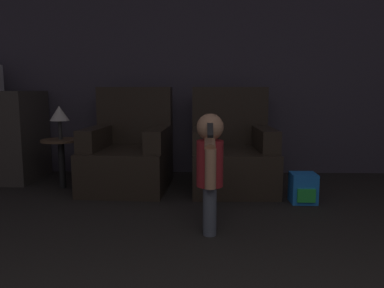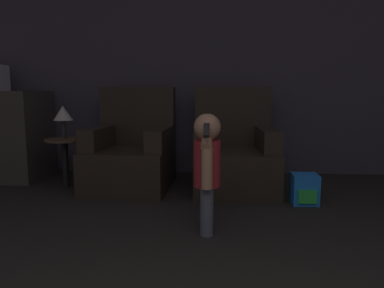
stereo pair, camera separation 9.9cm
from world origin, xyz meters
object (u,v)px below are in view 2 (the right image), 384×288
Objects in this scene: person_toddler at (207,164)px; toy_backpack at (305,189)px; armchair_left at (132,154)px; armchair_right at (234,155)px; lamp at (63,114)px.

toy_backpack is at bearing 129.95° from person_toddler.
person_toddler is at bearing -54.28° from armchair_left.
armchair_right reaches higher than person_toddler.
lamp is at bearing -179.26° from armchair_right.
armchair_right is 0.78m from toy_backpack.
armchair_right is 3.04× the size of lamp.
lamp is (-2.20, 0.43, 0.59)m from toy_backpack.
armchair_left is 1.65m from toy_backpack.
armchair_left is 1.00m from armchair_right.
armchair_right is 1.69m from lamp.
armchair_left and armchair_right have the same top height.
armchair_right is (1.00, 0.00, 0.00)m from armchair_left.
lamp is at bearing -171.05° from armchair_left.
lamp reaches higher than toy_backpack.
lamp is at bearing 169.06° from toy_backpack.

